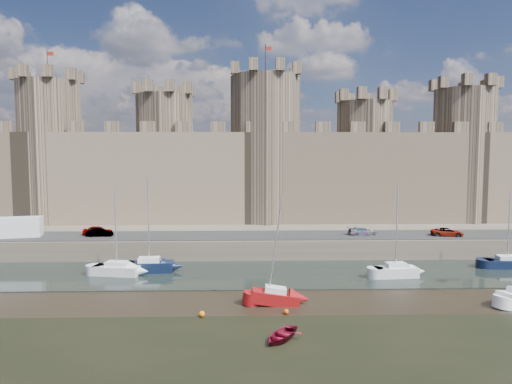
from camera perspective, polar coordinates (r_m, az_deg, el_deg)
ground at (r=28.38m, az=1.54°, el=-22.82°), size 160.00×160.00×0.00m
water_channel at (r=50.86m, az=0.10°, el=-10.21°), size 160.00×12.00×0.08m
quay at (r=85.97m, az=-0.56°, el=-3.25°), size 160.00×60.00×2.50m
road at (r=60.09m, az=-0.16°, el=-5.44°), size 160.00×7.00×0.10m
castle at (r=73.16m, az=-0.91°, el=3.55°), size 108.50×11.00×29.00m
car_0 at (r=63.61m, az=-19.14°, el=-4.60°), size 3.90×1.85×1.29m
car_1 at (r=62.43m, az=-18.96°, el=-4.86°), size 3.36×1.35×1.09m
car_2 at (r=61.89m, az=13.19°, el=-4.80°), size 3.93×1.85×1.11m
car_3 at (r=64.43m, az=22.79°, el=-4.66°), size 4.30×2.57×1.12m
van at (r=66.20m, az=-27.78°, el=-3.95°), size 6.35×3.65×2.60m
sailboat_0 at (r=52.42m, az=-17.01°, el=-9.17°), size 5.26×2.76×9.37m
sailboat_1 at (r=52.76m, az=-13.20°, el=-8.92°), size 5.31×2.34×10.40m
sailboat_2 at (r=51.56m, az=17.06°, el=-9.35°), size 4.68×2.14×9.81m
sailboat_3 at (r=60.72m, az=28.90°, el=-7.69°), size 5.21×2.27×8.96m
sailboat_4 at (r=41.06m, az=2.46°, el=-12.88°), size 4.23×1.73×9.80m
dinghy_4 at (r=33.77m, az=3.15°, el=-17.57°), size 3.71×3.87×0.65m
buoy_1 at (r=38.42m, az=-6.77°, el=-14.91°), size 0.49×0.49×0.49m
buoy_3 at (r=38.87m, az=3.79°, el=-14.69°), size 0.45×0.45×0.45m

